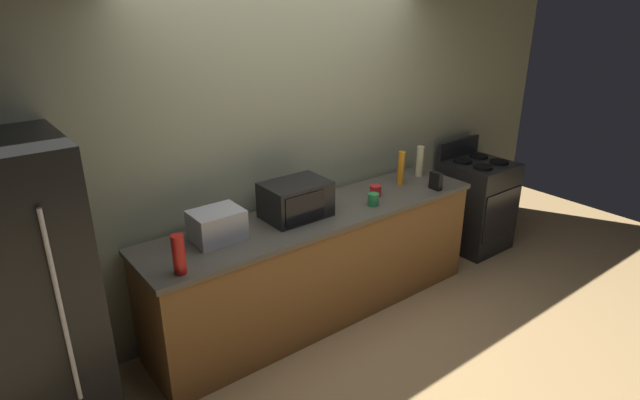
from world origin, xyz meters
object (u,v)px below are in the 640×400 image
(bottle_hot_sauce, at_px, (179,255))
(bottle_dish_soap, at_px, (401,168))
(toaster_oven, at_px, (217,225))
(mug_red, at_px, (375,191))
(stove_range, at_px, (476,204))
(cordless_phone, at_px, (436,181))
(bottle_hand_soap, at_px, (420,161))
(refrigerator, at_px, (20,305))
(microwave, at_px, (296,200))
(mug_green, at_px, (373,199))

(bottle_hot_sauce, xyz_separation_m, bottle_dish_soap, (2.16, 0.28, 0.02))
(toaster_oven, height_order, mug_red, toaster_oven)
(stove_range, bearing_deg, mug_red, -179.52)
(toaster_oven, bearing_deg, cordless_phone, -8.08)
(bottle_hand_soap, height_order, bottle_dish_soap, bottle_dish_soap)
(bottle_hand_soap, bearing_deg, refrigerator, -178.09)
(microwave, bearing_deg, mug_green, -17.68)
(toaster_oven, xyz_separation_m, mug_green, (1.25, -0.21, -0.06))
(refrigerator, xyz_separation_m, mug_green, (2.47, -0.15, 0.05))
(stove_range, bearing_deg, bottle_hot_sauce, -176.16)
(refrigerator, xyz_separation_m, mug_red, (2.62, -0.01, 0.05))
(bottle_hand_soap, relative_size, bottle_dish_soap, 0.95)
(cordless_phone, bearing_deg, stove_range, 13.54)
(bottle_dish_soap, bearing_deg, bottle_hand_soap, 9.52)
(mug_red, bearing_deg, cordless_phone, -21.31)
(stove_range, height_order, toaster_oven, toaster_oven)
(toaster_oven, xyz_separation_m, bottle_hand_soap, (2.06, 0.05, 0.03))
(refrigerator, bearing_deg, stove_range, 0.00)
(cordless_phone, relative_size, bottle_hand_soap, 0.54)
(microwave, relative_size, bottle_hand_soap, 1.73)
(refrigerator, xyz_separation_m, toaster_oven, (1.22, 0.06, 0.10))
(cordless_phone, distance_m, mug_green, 0.67)
(bottle_hand_soap, bearing_deg, bottle_hot_sauce, -172.42)
(microwave, distance_m, bottle_hand_soap, 1.42)
(toaster_oven, distance_m, mug_green, 1.27)
(bottle_hand_soap, height_order, bottle_hot_sauce, bottle_hand_soap)
(stove_range, xyz_separation_m, bottle_hand_soap, (-0.77, 0.11, 0.58))
(stove_range, height_order, microwave, microwave)
(microwave, bearing_deg, cordless_phone, -11.55)
(stove_range, distance_m, bottle_hand_soap, 0.97)
(bottle_hot_sauce, bearing_deg, refrigerator, 165.30)
(bottle_hot_sauce, relative_size, bottle_dish_soap, 0.86)
(microwave, distance_m, bottle_hot_sauce, 1.07)
(toaster_oven, bearing_deg, mug_green, -9.34)
(toaster_oven, xyz_separation_m, bottle_hot_sauce, (-0.39, -0.28, 0.02))
(refrigerator, distance_m, bottle_dish_soap, 2.99)
(toaster_oven, xyz_separation_m, bottle_dish_soap, (1.77, 0.00, 0.04))
(mug_green, bearing_deg, bottle_dish_soap, 21.60)
(stove_range, relative_size, bottle_hand_soap, 3.90)
(cordless_phone, relative_size, bottle_hot_sauce, 0.60)
(refrigerator, relative_size, cordless_phone, 12.00)
(cordless_phone, bearing_deg, mug_green, 174.94)
(stove_range, xyz_separation_m, bottle_hot_sauce, (-3.22, -0.22, 0.56))
(bottle_hand_soap, distance_m, mug_green, 0.85)
(refrigerator, relative_size, microwave, 3.75)
(microwave, distance_m, mug_red, 0.76)
(bottle_hand_soap, xyz_separation_m, bottle_dish_soap, (-0.29, -0.05, 0.01))
(mug_red, bearing_deg, stove_range, 0.48)
(mug_red, xyz_separation_m, mug_green, (-0.15, -0.13, 0.00))
(bottle_hot_sauce, xyz_separation_m, mug_red, (1.79, 0.20, -0.08))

